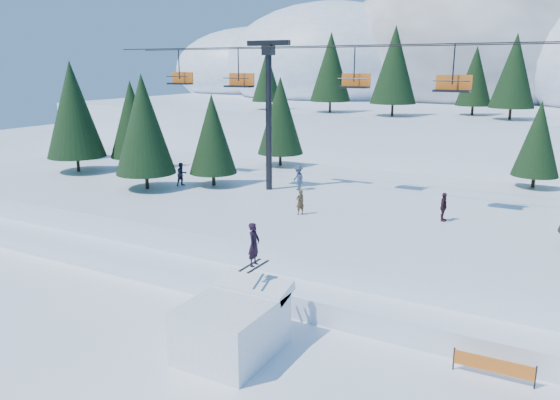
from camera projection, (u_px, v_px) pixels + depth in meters
The scene contains 9 objects.
ground at pixel (238, 375), 20.19m from camera, with size 160.00×160.00×0.00m, color white.
mid_shelf at pixel (390, 223), 35.20m from camera, with size 70.00×22.00×2.50m, color white.
berm at pixel (326, 286), 26.86m from camera, with size 70.00×6.00×1.10m, color white.
mountain_ridge at pixel (473, 75), 82.68m from camera, with size 119.00×60.00×26.46m.
jump_kicker at pixel (233, 324), 21.54m from camera, with size 3.22×4.41×5.01m.
chairlift at pixel (420, 97), 32.64m from camera, with size 46.00×3.21×10.28m.
conifer_stand at pixel (403, 136), 33.94m from camera, with size 64.09×17.71×9.05m.
distant_skiers at pixel (329, 187), 36.04m from camera, with size 30.42×8.66×1.78m.
banner_near at pixel (494, 366), 19.81m from camera, with size 2.86×0.14×0.90m.
Camera 1 is at (10.05, -15.06, 11.15)m, focal length 35.00 mm.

